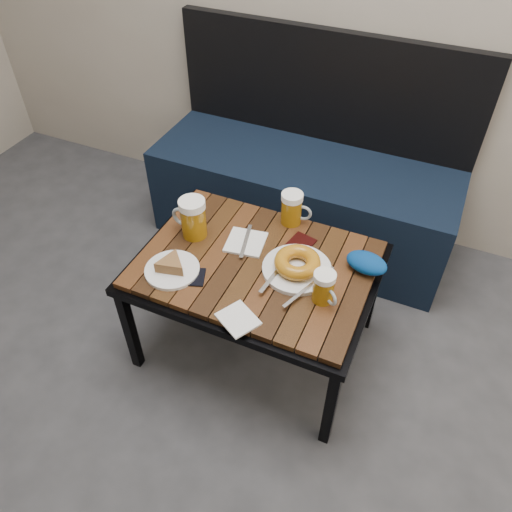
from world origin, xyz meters
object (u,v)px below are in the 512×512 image
at_px(beer_mug_centre, 292,208).
at_px(passport_burgundy, 299,245).
at_px(bench, 304,190).
at_px(cafe_table, 256,271).
at_px(plate_pie, 172,267).
at_px(knit_pouch, 367,263).
at_px(beer_mug_right, 324,287).
at_px(passport_navy, 188,277).
at_px(beer_mug_left, 193,218).
at_px(plate_bagel, 297,265).

relative_size(beer_mug_centre, passport_burgundy, 1.13).
height_order(bench, cafe_table, bench).
distance_m(beer_mug_centre, plate_pie, 0.50).
height_order(bench, knit_pouch, bench).
bearing_deg(beer_mug_right, passport_navy, -132.33).
xyz_separation_m(beer_mug_left, plate_bagel, (0.42, -0.03, -0.05)).
bearing_deg(bench, passport_navy, -97.01).
xyz_separation_m(beer_mug_left, beer_mug_right, (0.54, -0.11, -0.02)).
bearing_deg(beer_mug_centre, beer_mug_left, -152.02).
distance_m(cafe_table, passport_navy, 0.25).
bearing_deg(bench, plate_bagel, -73.02).
distance_m(beer_mug_centre, beer_mug_right, 0.40).
distance_m(bench, passport_burgundy, 0.65).
height_order(beer_mug_centre, plate_pie, beer_mug_centre).
distance_m(beer_mug_right, passport_burgundy, 0.27).
height_order(plate_pie, passport_burgundy, plate_pie).
bearing_deg(knit_pouch, beer_mug_left, -172.98).
bearing_deg(beer_mug_right, plate_pie, -134.18).
bearing_deg(cafe_table, passport_navy, -138.04).
bearing_deg(cafe_table, knit_pouch, 18.34).
bearing_deg(beer_mug_centre, knit_pouch, -29.50).
relative_size(plate_pie, passport_navy, 1.63).
height_order(beer_mug_right, plate_bagel, beer_mug_right).
bearing_deg(passport_navy, beer_mug_centre, 131.72).
relative_size(cafe_table, beer_mug_left, 5.43).
bearing_deg(plate_pie, beer_mug_left, 97.23).
height_order(passport_navy, knit_pouch, knit_pouch).
bearing_deg(beer_mug_right, knit_pouch, 100.48).
bearing_deg(beer_mug_left, cafe_table, 174.89).
distance_m(cafe_table, beer_mug_left, 0.30).
xyz_separation_m(beer_mug_right, passport_burgundy, (-0.16, 0.21, -0.06)).
relative_size(bench, passport_burgundy, 12.07).
bearing_deg(beer_mug_left, plate_pie, 100.93).
relative_size(beer_mug_right, plate_bagel, 0.38).
height_order(beer_mug_left, beer_mug_centre, beer_mug_left).
bearing_deg(beer_mug_right, cafe_table, -158.82).
xyz_separation_m(beer_mug_left, passport_burgundy, (0.38, 0.10, -0.07)).
bearing_deg(cafe_table, beer_mug_left, 171.19).
distance_m(plate_pie, knit_pouch, 0.67).
bearing_deg(plate_bagel, knit_pouch, 25.73).
relative_size(bench, beer_mug_centre, 10.70).
height_order(plate_bagel, passport_navy, plate_bagel).
bearing_deg(passport_navy, knit_pouch, 96.68).
height_order(cafe_table, passport_burgundy, passport_burgundy).
relative_size(cafe_table, passport_navy, 7.25).
bearing_deg(beer_mug_left, passport_navy, 116.93).
bearing_deg(plate_bagel, beer_mug_right, -35.78).
distance_m(passport_navy, passport_burgundy, 0.42).
xyz_separation_m(bench, knit_pouch, (0.43, -0.61, 0.23)).
xyz_separation_m(beer_mug_right, plate_pie, (-0.51, -0.09, -0.04)).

